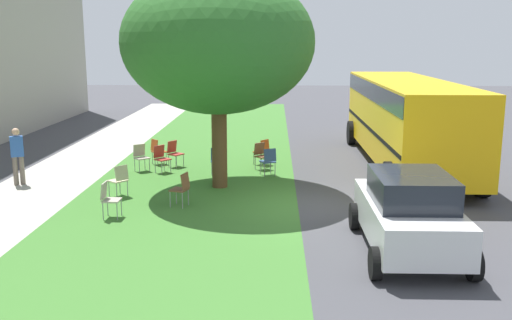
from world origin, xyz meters
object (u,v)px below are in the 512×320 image
(chair_8, at_px, (174,152))
(school_bus, at_px, (406,114))
(chair_4, at_px, (269,160))
(chair_1, at_px, (119,178))
(chair_0, at_px, (261,154))
(chair_7, at_px, (182,187))
(street_tree, at_px, (218,43))
(chair_5, at_px, (263,150))
(chair_2, at_px, (218,159))
(chair_3, at_px, (109,197))
(chair_6, at_px, (141,155))
(chair_9, at_px, (157,150))
(parked_car, at_px, (409,212))
(pedestrian_0, at_px, (17,154))
(chair_10, at_px, (161,157))

(chair_8, relative_size, school_bus, 0.08)
(chair_4, bearing_deg, chair_1, 122.99)
(chair_8, bearing_deg, chair_0, -95.69)
(chair_4, distance_m, chair_7, 4.12)
(chair_7, bearing_deg, chair_1, 64.32)
(street_tree, distance_m, chair_0, 4.45)
(chair_5, bearing_deg, chair_4, -172.24)
(chair_7, xyz_separation_m, school_bus, (5.20, -6.76, 1.24))
(chair_1, xyz_separation_m, chair_7, (-0.88, -1.84, 0.00))
(street_tree, distance_m, chair_4, 4.12)
(chair_2, relative_size, chair_3, 1.00)
(chair_5, relative_size, chair_7, 1.00)
(chair_5, bearing_deg, chair_1, 138.09)
(street_tree, height_order, chair_3, street_tree)
(chair_2, height_order, chair_8, same)
(chair_6, xyz_separation_m, school_bus, (1.17, -8.73, 1.24))
(chair_7, relative_size, chair_9, 1.00)
(chair_0, relative_size, chair_3, 1.00)
(chair_0, bearing_deg, parked_car, -157.58)
(chair_2, distance_m, parked_car, 8.06)
(chair_8, bearing_deg, chair_4, -110.94)
(chair_3, distance_m, pedestrian_0, 4.75)
(chair_8, distance_m, school_bus, 7.87)
(chair_3, bearing_deg, chair_4, -39.94)
(street_tree, xyz_separation_m, chair_0, (2.36, -1.15, -3.59))
(chair_1, bearing_deg, chair_5, -41.91)
(parked_car, relative_size, school_bus, 0.36)
(street_tree, relative_size, school_bus, 0.59)
(chair_3, bearing_deg, chair_0, -32.99)
(street_tree, height_order, school_bus, street_tree)
(chair_2, bearing_deg, chair_4, -93.38)
(chair_6, bearing_deg, pedestrian_0, 121.06)
(parked_car, bearing_deg, chair_6, 44.51)
(chair_5, distance_m, chair_8, 2.98)
(school_bus, bearing_deg, parked_car, 168.29)
(chair_9, distance_m, school_bus, 8.49)
(pedestrian_0, bearing_deg, chair_3, -131.32)
(pedestrian_0, bearing_deg, chair_7, -112.30)
(chair_6, height_order, school_bus, school_bus)
(chair_3, distance_m, chair_7, 1.89)
(chair_4, relative_size, school_bus, 0.08)
(chair_2, height_order, chair_5, same)
(chair_0, relative_size, chair_8, 1.00)
(chair_5, distance_m, chair_10, 3.47)
(chair_2, bearing_deg, chair_1, 138.33)
(street_tree, distance_m, chair_6, 4.94)
(street_tree, bearing_deg, school_bus, -62.29)
(chair_1, bearing_deg, chair_4, -57.01)
(street_tree, height_order, pedestrian_0, street_tree)
(chair_3, distance_m, chair_4, 5.88)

